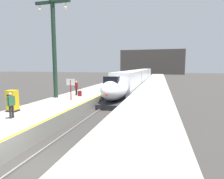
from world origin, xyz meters
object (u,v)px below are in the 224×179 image
station_column_mid (54,41)px  rolling_suitcase (80,93)px  passenger_mid_platform (11,103)px  departure_info_board (71,85)px  highspeed_train_main (139,77)px  ticket_machine_yellow (12,102)px  passenger_near_edge (76,87)px

station_column_mid → rolling_suitcase: bearing=33.8°
passenger_mid_platform → departure_info_board: size_ratio=0.80×
station_column_mid → departure_info_board: bearing=-21.6°
highspeed_train_main → ticket_machine_yellow: (-5.55, -33.86, -0.16)m
rolling_suitcase → station_column_mid: bearing=-146.2°
highspeed_train_main → departure_info_board: bearing=-97.3°
highspeed_train_main → passenger_mid_platform: highspeed_train_main is taller
passenger_mid_platform → rolling_suitcase: passenger_mid_platform is taller
passenger_near_edge → ticket_machine_yellow: bearing=-97.9°
passenger_near_edge → departure_info_board: (0.76, -2.84, 0.52)m
passenger_mid_platform → ticket_machine_yellow: bearing=131.0°
rolling_suitcase → ticket_machine_yellow: (-1.81, -7.95, 0.44)m
station_column_mid → passenger_near_edge: bearing=52.0°
highspeed_train_main → passenger_mid_platform: size_ratio=33.84×
highspeed_train_main → station_column_mid: station_column_mid is taller
passenger_mid_platform → rolling_suitcase: 9.52m
passenger_mid_platform → passenger_near_edge: bearing=91.0°
station_column_mid → departure_info_board: size_ratio=4.81×
departure_info_board → highspeed_train_main: bearing=82.7°
highspeed_train_main → station_column_mid: (-5.90, -27.36, 5.16)m
rolling_suitcase → departure_info_board: size_ratio=0.46×
rolling_suitcase → departure_info_board: 2.64m
highspeed_train_main → ticket_machine_yellow: 34.31m
station_column_mid → rolling_suitcase: 6.32m
passenger_mid_platform → departure_info_board: bearing=85.3°
rolling_suitcase → ticket_machine_yellow: bearing=-102.9°
passenger_near_edge → passenger_mid_platform: (0.17, -9.97, 0.00)m
highspeed_train_main → passenger_mid_platform: bearing=-96.8°
passenger_near_edge → rolling_suitcase: bearing=-37.2°
passenger_mid_platform → ticket_machine_yellow: passenger_mid_platform is taller
passenger_near_edge → departure_info_board: 2.98m
highspeed_train_main → ticket_machine_yellow: bearing=-99.3°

